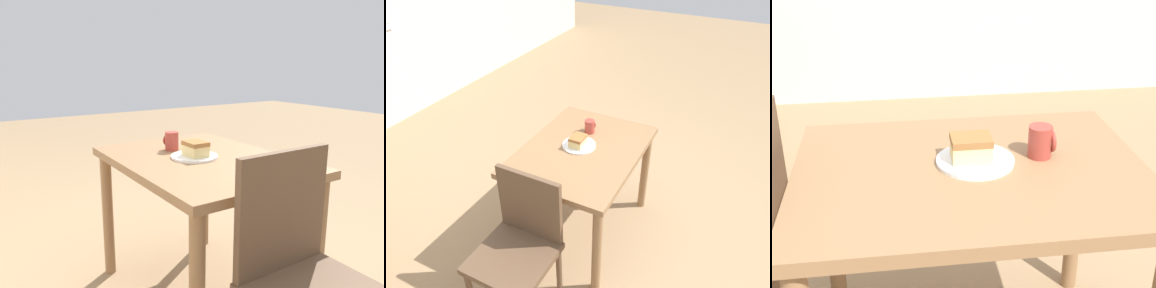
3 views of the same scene
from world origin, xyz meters
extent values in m
plane|color=#997A56|center=(0.00, 0.00, 0.00)|extent=(14.00, 14.00, 0.00)
cube|color=olive|center=(0.06, 0.37, 0.72)|extent=(1.01, 0.76, 0.04)
cylinder|color=olive|center=(-0.39, 0.04, 0.35)|extent=(0.06, 0.06, 0.70)
cylinder|color=olive|center=(0.52, 0.04, 0.35)|extent=(0.06, 0.06, 0.70)
cylinder|color=olive|center=(0.52, 0.70, 0.35)|extent=(0.06, 0.06, 0.70)
cube|color=brown|center=(-0.52, 0.42, 0.68)|extent=(0.03, 0.42, 0.44)
cylinder|color=white|center=(0.08, 0.40, 0.75)|extent=(0.23, 0.23, 0.01)
cube|color=#E0C67F|center=(0.07, 0.40, 0.78)|extent=(0.11, 0.09, 0.05)
cube|color=#936033|center=(0.07, 0.40, 0.82)|extent=(0.12, 0.09, 0.02)
cylinder|color=#9E382D|center=(0.28, 0.42, 0.79)|extent=(0.07, 0.07, 0.10)
torus|color=#9E382D|center=(0.31, 0.42, 0.79)|extent=(0.01, 0.07, 0.07)
camera|label=1|loc=(-1.40, 1.36, 1.20)|focal=35.00mm
camera|label=2|loc=(-1.83, -0.57, 2.16)|focal=35.00mm
camera|label=3|loc=(-0.14, -0.97, 1.46)|focal=50.00mm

